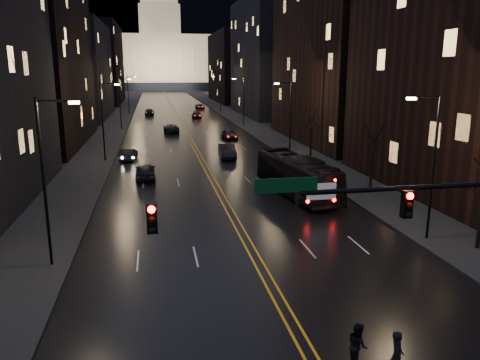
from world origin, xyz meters
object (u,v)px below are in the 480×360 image
bus (296,175)px  pedestrian_a (397,356)px  oncoming_car_b (128,154)px  receding_car_a (227,151)px  oncoming_car_a (145,171)px  pedestrian_b (358,345)px  traffic_signal (466,214)px

bus → pedestrian_a: bus is taller
oncoming_car_b → receding_car_a: 11.55m
oncoming_car_a → oncoming_car_b: bearing=-79.1°
oncoming_car_b → pedestrian_b: bearing=111.3°
traffic_signal → oncoming_car_a: traffic_signal is taller
oncoming_car_a → pedestrian_a: bearing=104.3°
traffic_signal → bus: traffic_signal is taller
oncoming_car_b → traffic_signal: bearing=117.4°
oncoming_car_b → pedestrian_b: size_ratio=2.55×
pedestrian_b → traffic_signal: bearing=-73.6°
bus → pedestrian_a: 24.39m
traffic_signal → bus: bearing=89.0°
pedestrian_b → bus: bearing=-8.7°
bus → pedestrian_b: bus is taller
traffic_signal → pedestrian_b: (-4.46, -1.05, -4.26)m
traffic_signal → receding_car_a: traffic_signal is taller
pedestrian_a → traffic_signal: bearing=-38.6°
receding_car_a → traffic_signal: bearing=-83.3°
oncoming_car_a → pedestrian_a: (8.73, -32.37, 0.10)m
traffic_signal → pedestrian_a: traffic_signal is taller
receding_car_a → pedestrian_b: size_ratio=3.04×
bus → receding_car_a: 17.91m
oncoming_car_b → pedestrian_b: pedestrian_b is taller
bus → pedestrian_a: (-3.89, -24.07, -0.75)m
bus → traffic_signal: bearing=-98.4°
traffic_signal → bus: size_ratio=1.46×
oncoming_car_b → receding_car_a: (11.53, -0.65, 0.13)m
receding_car_a → oncoming_car_b: bearing=179.5°
pedestrian_b → pedestrian_a: bearing=-131.0°
oncoming_car_b → pedestrian_b: (9.82, -41.38, 0.13)m
bus → oncoming_car_b: bearing=121.5°
oncoming_car_a → receding_car_a: 13.27m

